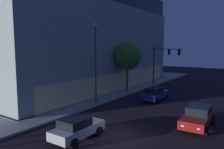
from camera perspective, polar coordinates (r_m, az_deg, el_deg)
ground_plane at (r=17.17m, az=1.18°, el=-15.17°), size 120.00×120.00×0.00m
modern_building at (r=40.49m, az=-12.92°, el=8.57°), size 33.65×25.20×15.47m
traffic_light_far_corner at (r=37.76m, az=13.12°, el=4.17°), size 0.62×4.67×6.43m
street_lamp_sidewalk at (r=25.23m, az=-4.20°, el=5.23°), size 0.44×0.44×8.96m
sidewalk_tree at (r=31.41m, az=3.94°, el=4.74°), size 3.88×3.88×7.03m
car_silver at (r=16.38m, az=-8.90°, el=-13.36°), size 4.15×1.99×1.57m
car_red at (r=19.83m, az=21.11°, el=-9.96°), size 4.81×2.20×1.67m
car_blue at (r=27.80m, az=11.02°, el=-4.85°), size 4.51×2.08×1.63m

